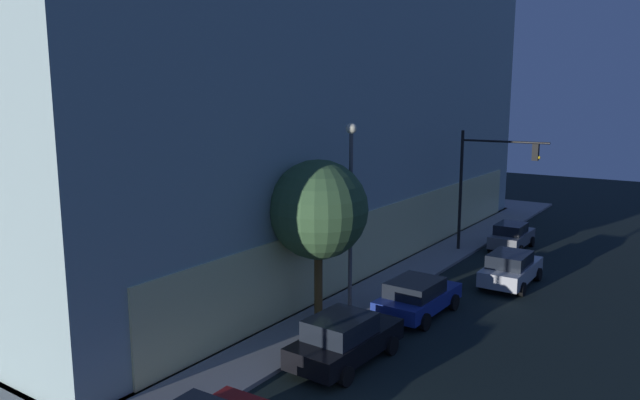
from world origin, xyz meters
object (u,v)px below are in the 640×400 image
(car_silver, at_px, (511,268))
(traffic_light_far_corner, at_px, (486,173))
(modern_building, at_px, (246,92))
(sidewalk_tree, at_px, (318,210))
(car_blue, at_px, (417,296))
(car_grey, at_px, (512,236))
(car_black, at_px, (345,339))
(street_lamp_sidewalk, at_px, (351,196))

(car_silver, bearing_deg, traffic_light_far_corner, 32.47)
(modern_building, relative_size, sidewalk_tree, 6.02)
(modern_building, xyz_separation_m, traffic_light_far_corner, (4.84, -13.63, -4.54))
(car_blue, height_order, car_silver, car_silver)
(car_blue, xyz_separation_m, car_silver, (6.24, -2.02, 0.02))
(car_blue, xyz_separation_m, car_grey, (13.21, 0.03, -0.02))
(car_silver, bearing_deg, car_blue, 162.10)
(car_blue, bearing_deg, car_black, 178.79)
(traffic_light_far_corner, distance_m, car_silver, 6.91)
(car_silver, bearing_deg, car_grey, 16.33)
(modern_building, distance_m, car_black, 20.52)
(sidewalk_tree, bearing_deg, car_grey, -10.55)
(street_lamp_sidewalk, height_order, car_black, street_lamp_sidewalk)
(traffic_light_far_corner, bearing_deg, street_lamp_sidewalk, 174.82)
(modern_building, relative_size, street_lamp_sidewalk, 4.96)
(traffic_light_far_corner, xyz_separation_m, car_grey, (2.17, -1.01, -3.95))
(sidewalk_tree, xyz_separation_m, car_silver, (9.14, -5.04, -3.79))
(car_grey, bearing_deg, car_blue, -179.88)
(car_black, distance_m, car_grey, 18.78)
(traffic_light_far_corner, height_order, sidewalk_tree, traffic_light_far_corner)
(sidewalk_tree, relative_size, car_grey, 1.59)
(street_lamp_sidewalk, xyz_separation_m, car_blue, (1.80, -2.20, -4.28))
(street_lamp_sidewalk, xyz_separation_m, car_black, (-3.77, -2.09, -4.22))
(car_silver, bearing_deg, street_lamp_sidewalk, 152.30)
(traffic_light_far_corner, xyz_separation_m, sidewalk_tree, (-13.94, 1.99, -0.12))
(traffic_light_far_corner, height_order, street_lamp_sidewalk, street_lamp_sidewalk)
(modern_building, bearing_deg, sidewalk_tree, -128.02)
(car_black, bearing_deg, street_lamp_sidewalk, 29.00)
(modern_building, xyz_separation_m, car_black, (-11.77, -14.55, -8.42))
(car_black, xyz_separation_m, car_blue, (5.56, -0.12, -0.05))
(modern_building, distance_m, sidewalk_tree, 15.50)
(sidewalk_tree, distance_m, car_grey, 16.83)
(modern_building, bearing_deg, car_grey, -64.42)
(traffic_light_far_corner, relative_size, street_lamp_sidewalk, 0.89)
(traffic_light_far_corner, xyz_separation_m, car_blue, (-11.04, -1.04, -3.93))
(traffic_light_far_corner, distance_m, car_black, 17.08)
(sidewalk_tree, bearing_deg, traffic_light_far_corner, -8.12)
(traffic_light_far_corner, bearing_deg, car_grey, -25.01)
(sidewalk_tree, bearing_deg, car_silver, -28.90)
(traffic_light_far_corner, height_order, car_silver, traffic_light_far_corner)
(sidewalk_tree, relative_size, car_black, 1.36)
(car_blue, distance_m, car_grey, 13.21)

